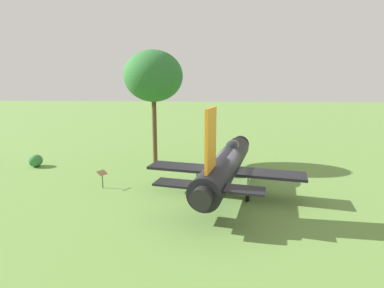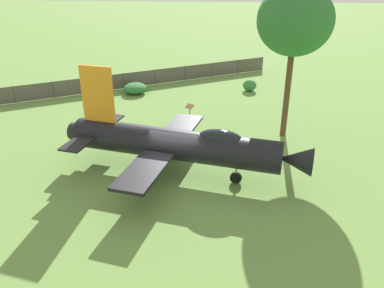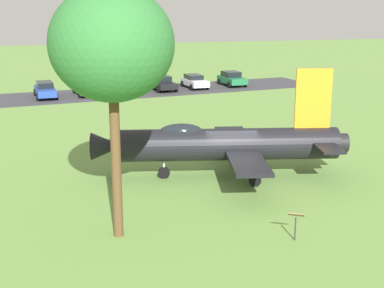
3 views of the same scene
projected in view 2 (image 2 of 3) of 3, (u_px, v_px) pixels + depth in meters
name	position (u px, v px, depth m)	size (l,w,h in m)	color
ground_plane	(175.00, 174.00, 20.66)	(200.00, 200.00, 0.00)	#668E42
display_jet	(181.00, 144.00, 19.80)	(12.90, 9.45, 5.53)	black
shade_tree	(295.00, 21.00, 22.23)	(4.40, 4.73, 9.28)	brown
perimeter_fence	(123.00, 80.00, 34.25)	(25.85, 15.30, 1.41)	#4C4238
shrub_near_fence	(250.00, 85.00, 33.77)	(1.19, 1.01, 1.00)	#387F3D
shrub_by_tree	(135.00, 88.00, 33.20)	(1.96, 2.12, 0.88)	#2D7033
info_plaque	(190.00, 108.00, 27.37)	(0.72, 0.65, 1.14)	#333333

